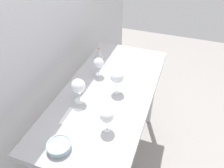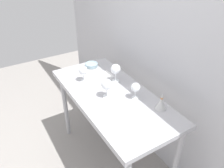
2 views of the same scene
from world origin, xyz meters
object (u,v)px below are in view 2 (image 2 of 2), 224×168
Objects in this scene: wine_glass_far_left at (116,69)px; decanter_funnel at (161,103)px; wine_glass_far_right at (136,88)px; tasting_sheet_upper at (134,119)px; tasting_sheet_lower at (100,77)px; wine_glass_near_left at (83,71)px; tasting_bowl at (91,65)px; wine_glass_near_center at (107,85)px.

wine_glass_far_left is 0.58m from decanter_funnel.
decanter_funnel is at bearing 22.20° from wine_glass_far_right.
tasting_sheet_upper is 0.82× the size of tasting_sheet_lower.
wine_glass_near_left is (-0.17, -0.27, -0.02)m from wine_glass_far_left.
tasting_sheet_upper is (0.23, -0.17, -0.11)m from wine_glass_far_right.
tasting_sheet_lower is at bearing 146.11° from tasting_sheet_upper.
tasting_bowl is at bearing -175.41° from wine_glass_far_right.
wine_glass_far_right is 0.72× the size of tasting_sheet_upper.
tasting_bowl is (-0.23, 0.20, -0.09)m from wine_glass_near_left.
tasting_sheet_lower is (-0.72, 0.09, 0.00)m from tasting_sheet_upper.
tasting_sheet_lower is at bearing 83.83° from wine_glass_near_left.
tasting_sheet_upper is (0.74, 0.09, -0.11)m from wine_glass_near_left.
tasting_bowl is (-0.73, -0.06, -0.08)m from wine_glass_far_right.
wine_glass_far_right is 0.59× the size of tasting_sheet_lower.
decanter_funnel is at bearing 8.55° from wine_glass_far_left.
wine_glass_near_center is 0.36m from wine_glass_near_left.
tasting_sheet_upper is at bearing -9.65° from tasting_sheet_lower.
wine_glass_near_left is at bearing -152.91° from wine_glass_far_right.
wine_glass_far_left is 0.34m from wine_glass_far_right.
wine_glass_near_left is 0.62× the size of tasting_sheet_lower.
decanter_funnel is (0.74, 0.35, -0.06)m from wine_glass_near_left.
wine_glass_far_right is 1.09× the size of tasting_bowl.
wine_glass_far_left is 0.22m from tasting_sheet_lower.
decanter_funnel is (0.72, 0.18, 0.05)m from tasting_sheet_lower.
tasting_sheet_upper is (0.38, 0.03, -0.12)m from wine_glass_near_center.
tasting_sheet_upper is 0.72m from tasting_sheet_lower.
wine_glass_far_left is 1.14× the size of wine_glass_near_left.
tasting_bowl is at bearing 170.87° from tasting_sheet_lower.
tasting_sheet_lower is at bearing 161.09° from wine_glass_near_center.
decanter_funnel reaches higher than tasting_sheet_upper.
wine_glass_near_center is (-0.15, -0.20, 0.02)m from wine_glass_far_right.
wine_glass_near_left is (-0.36, -0.06, -0.01)m from wine_glass_near_center.
wine_glass_near_center is 0.40m from tasting_sheet_upper.
tasting_sheet_upper is (0.57, -0.18, -0.13)m from wine_glass_far_left.
wine_glass_far_left is 0.28m from wine_glass_near_center.
wine_glass_near_center is at bearing -13.82° from tasting_bowl.
tasting_sheet_lower is at bearing -6.37° from tasting_bowl.
wine_glass_near_left reaches higher than wine_glass_far_right.
wine_glass_far_left reaches higher than tasting_bowl.
wine_glass_near_center is 1.21× the size of decanter_funnel.
wine_glass_far_left is 0.87× the size of tasting_sheet_upper.
wine_glass_near_left is at bearing -98.94° from tasting_sheet_lower.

